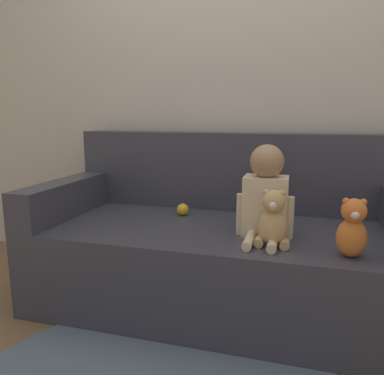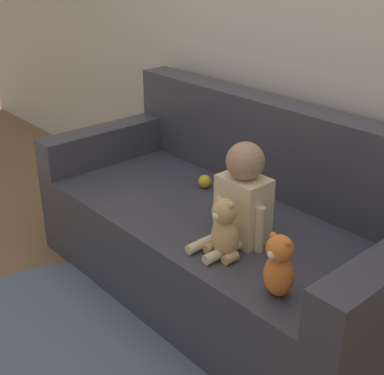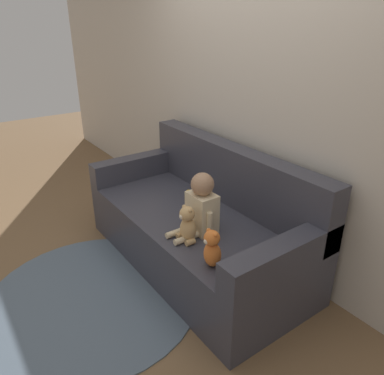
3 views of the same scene
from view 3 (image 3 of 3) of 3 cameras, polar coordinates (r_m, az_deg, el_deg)
The scene contains 8 objects.
ground_plane at distance 3.28m, azimuth 0.37°, elevation -11.10°, with size 12.00×12.00×0.00m, color brown.
wall_back at distance 3.09m, azimuth 9.10°, elevation 12.84°, with size 8.00×0.05×2.60m.
couch at distance 3.13m, azimuth 1.27°, elevation -5.82°, with size 2.03×0.95×0.96m.
person_baby at distance 2.68m, azimuth 1.40°, elevation -2.82°, with size 0.28×0.36×0.46m.
teddy_bear_brown at distance 2.61m, azimuth -0.69°, elevation -5.70°, with size 0.16×0.12×0.27m.
plush_toy_side at distance 2.36m, azimuth 3.08°, elevation -9.27°, with size 0.12×0.12×0.26m.
toy_ball at distance 3.26m, azimuth -0.46°, elevation -0.94°, with size 0.07×0.07×0.07m.
floor_rug at distance 3.01m, azimuth -14.86°, elevation -15.76°, with size 1.58×1.58×0.01m.
Camera 3 is at (2.16, -1.56, 1.91)m, focal length 35.00 mm.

